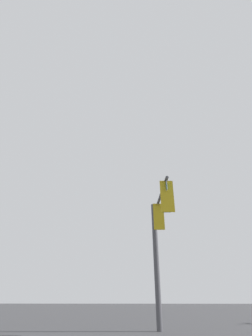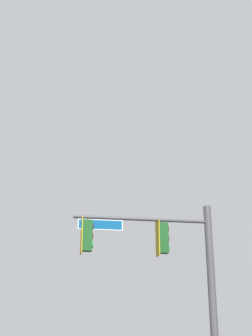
# 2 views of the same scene
# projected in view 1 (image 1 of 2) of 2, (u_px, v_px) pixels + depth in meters

# --- Properties ---
(signal_pole_near) EXTENTS (5.11, 1.06, 6.21)m
(signal_pole_near) POSITION_uv_depth(u_px,v_px,m) (159.00, 238.00, 12.77)
(signal_pole_near) COLOR #47474C
(signal_pole_near) RESTS_ON ground_plane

